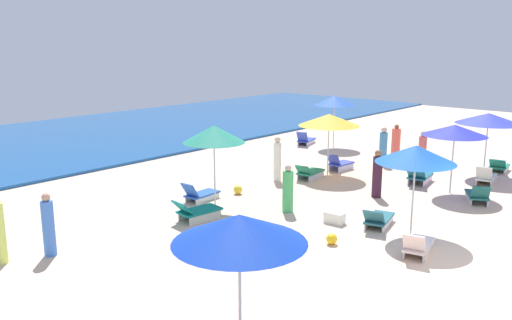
{
  "coord_description": "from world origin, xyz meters",
  "views": [
    {
      "loc": [
        -12.34,
        -3.76,
        5.29
      ],
      "look_at": [
        1.76,
        8.75,
        1.04
      ],
      "focal_mm": 37.44,
      "sensor_mm": 36.0,
      "label": 1
    }
  ],
  "objects": [
    {
      "name": "lounge_chair_5_1",
      "position": [
        7.89,
        2.65,
        0.27
      ],
      "size": [
        1.49,
        0.8,
        0.79
      ],
      "rotation": [
        0.0,
        0.0,
        1.74
      ],
      "color": "silver",
      "rests_on": "ground_plane"
    },
    {
      "name": "lounge_chair_2_0",
      "position": [
        9.69,
        12.34,
        0.24
      ],
      "size": [
        1.57,
        0.94,
        0.75
      ],
      "rotation": [
        0.0,
        0.0,
        1.85
      ],
      "color": "silver",
      "rests_on": "ground_plane"
    },
    {
      "name": "beachgoer_5",
      "position": [
        0.35,
        6.16,
        0.71
      ],
      "size": [
        0.48,
        0.48,
        1.52
      ],
      "rotation": [
        0.0,
        0.0,
        0.63
      ],
      "color": "#47B863",
      "rests_on": "ground_plane"
    },
    {
      "name": "ocean",
      "position": [
        0.0,
        22.67,
        0.06
      ],
      "size": [
        60.0,
        14.66,
        0.12
      ],
      "primitive_type": "cube",
      "color": "#174F94",
      "rests_on": "ground_plane"
    },
    {
      "name": "beachgoer_4",
      "position": [
        3.63,
        4.86,
        0.79
      ],
      "size": [
        0.47,
        0.47,
        1.66
      ],
      "rotation": [
        0.0,
        0.0,
        2.29
      ],
      "color": "#3A1B30",
      "rests_on": "ground_plane"
    },
    {
      "name": "umbrella_0",
      "position": [
        -1.09,
        7.96,
        2.46
      ],
      "size": [
        1.93,
        1.93,
        2.73
      ],
      "color": "silver",
      "rests_on": "ground_plane"
    },
    {
      "name": "beach_ball_2",
      "position": [
        -1.06,
        3.57,
        0.15
      ],
      "size": [
        0.3,
        0.3,
        0.3
      ],
      "primitive_type": "sphere",
      "color": "yellow",
      "rests_on": "ground_plane"
    },
    {
      "name": "lounge_chair_4_1",
      "position": [
        -0.19,
        1.56,
        0.24
      ],
      "size": [
        1.5,
        0.85,
        0.72
      ],
      "rotation": [
        0.0,
        0.0,
        1.79
      ],
      "color": "silver",
      "rests_on": "ground_plane"
    },
    {
      "name": "beachgoer_3",
      "position": [
        8.17,
        7.1,
        0.79
      ],
      "size": [
        0.44,
        0.44,
        1.66
      ],
      "rotation": [
        0.0,
        0.0,
        4.3
      ],
      "color": "#4388BD",
      "rests_on": "ground_plane"
    },
    {
      "name": "lounge_chair_1_0",
      "position": [
        5.25,
        2.02,
        0.26
      ],
      "size": [
        1.41,
        1.14,
        0.73
      ],
      "rotation": [
        0.0,
        0.0,
        2.09
      ],
      "color": "silver",
      "rests_on": "ground_plane"
    },
    {
      "name": "umbrella_2",
      "position": [
        10.04,
        10.88,
        2.36
      ],
      "size": [
        2.05,
        2.05,
        2.61
      ],
      "color": "silver",
      "rests_on": "ground_plane"
    },
    {
      "name": "umbrella_5",
      "position": [
        9.12,
        3.14,
        2.31
      ],
      "size": [
        2.49,
        2.49,
        2.52
      ],
      "color": "silver",
      "rests_on": "ground_plane"
    },
    {
      "name": "lounge_chair_1_1",
      "position": [
        6.29,
        4.54,
        0.29
      ],
      "size": [
        1.6,
        0.91,
        0.72
      ],
      "rotation": [
        0.0,
        0.0,
        1.74
      ],
      "color": "silver",
      "rests_on": "ground_plane"
    },
    {
      "name": "beachgoer_6",
      "position": [
        8.47,
        5.46,
        0.77
      ],
      "size": [
        0.45,
        0.45,
        1.63
      ],
      "rotation": [
        0.0,
        0.0,
        5.71
      ],
      "color": "#DC5E5F",
      "rests_on": "ground_plane"
    },
    {
      "name": "ground_plane",
      "position": [
        0.0,
        0.0,
        0.0
      ],
      "size": [
        60.0,
        60.0,
        0.0
      ],
      "primitive_type": "plane",
      "color": "beige"
    },
    {
      "name": "lounge_chair_7_0",
      "position": [
        4.11,
        8.05,
        0.26
      ],
      "size": [
        1.42,
        0.73,
        0.65
      ],
      "rotation": [
        0.0,
        0.0,
        1.67
      ],
      "color": "silver",
      "rests_on": "ground_plane"
    },
    {
      "name": "lounge_chair_0_1",
      "position": [
        -0.71,
        9.09,
        0.24
      ],
      "size": [
        1.39,
        0.63,
        0.71
      ],
      "rotation": [
        0.0,
        0.0,
        1.62
      ],
      "color": "silver",
      "rests_on": "ground_plane"
    },
    {
      "name": "umbrella_6",
      "position": [
        -6.7,
        1.59,
        2.45
      ],
      "size": [
        2.13,
        2.13,
        2.69
      ],
      "color": "silver",
      "rests_on": "ground_plane"
    },
    {
      "name": "lounge_chair_7_1",
      "position": [
        6.07,
        7.93,
        0.28
      ],
      "size": [
        1.25,
        0.66,
        0.75
      ],
      "rotation": [
        0.0,
        0.0,
        1.49
      ],
      "color": "silver",
      "rests_on": "ground_plane"
    },
    {
      "name": "lounge_chair_0_0",
      "position": [
        -2.11,
        7.7,
        0.28
      ],
      "size": [
        1.52,
        0.82,
        0.7
      ],
      "rotation": [
        0.0,
        0.0,
        1.45
      ],
      "color": "silver",
      "rests_on": "ground_plane"
    },
    {
      "name": "lounge_chair_4_0",
      "position": [
        0.99,
        3.33,
        0.24
      ],
      "size": [
        1.57,
        0.92,
        0.67
      ],
      "rotation": [
        0.0,
        0.0,
        1.81
      ],
      "color": "silver",
      "rests_on": "ground_plane"
    },
    {
      "name": "beach_ball_0",
      "position": [
        0.73,
        8.69,
        0.16
      ],
      "size": [
        0.32,
        0.32,
        0.32
      ],
      "primitive_type": "sphere",
      "color": "yellow",
      "rests_on": "ground_plane"
    },
    {
      "name": "lounge_chair_5_0",
      "position": [
        10.21,
        2.9,
        0.23
      ],
      "size": [
        1.3,
        0.78,
        0.61
      ],
      "rotation": [
        0.0,
        0.0,
        1.7
      ],
      "color": "silver",
      "rests_on": "ground_plane"
    },
    {
      "name": "cooler_box_1",
      "position": [
        0.41,
        4.45,
        0.16
      ],
      "size": [
        0.36,
        0.6,
        0.33
      ],
      "primitive_type": "cube",
      "rotation": [
        0.0,
        0.0,
        1.64
      ],
      "color": "white",
      "rests_on": "ground_plane"
    },
    {
      "name": "umbrella_4",
      "position": [
        1.06,
        2.35,
        2.28
      ],
      "size": [
        2.16,
        2.16,
        2.52
      ],
      "color": "silver",
      "rests_on": "ground_plane"
    },
    {
      "name": "beachgoer_7",
      "position": [
        3.05,
        8.81,
        0.83
      ],
      "size": [
        0.41,
        0.41,
        1.73
      ],
      "rotation": [
        0.0,
        0.0,
        4.08
      ],
      "color": "white",
      "rests_on": "ground_plane"
    },
    {
      "name": "umbrella_7",
      "position": [
        5.1,
        7.88,
        2.23
      ],
      "size": [
        2.4,
        2.4,
        2.46
      ],
      "color": "silver",
      "rests_on": "ground_plane"
    },
    {
      "name": "beachgoer_2",
      "position": [
        9.4,
        7.14,
        0.75
      ],
      "size": [
        0.44,
        0.44,
        1.62
      ],
      "rotation": [
        0.0,
        0.0,
        1.7
      ],
      "color": "#F7604C",
      "rests_on": "ground_plane"
    },
    {
      "name": "beachgoer_0",
      "position": [
        -6.36,
        8.45,
        0.77
      ],
      "size": [
        0.32,
        0.32,
        1.62
      ],
      "rotation": [
        0.0,
        0.0,
        1.64
      ],
      "color": "#447BDD",
      "rests_on": "ground_plane"
    },
    {
      "name": "umbrella_1",
      "position": [
        5.81,
        3.16,
        2.25
      ],
      "size": [
        2.2,
        2.2,
        2.45
      ],
      "color": "silver",
      "rests_on": "ground_plane"
    }
  ]
}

